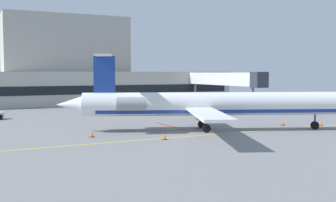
% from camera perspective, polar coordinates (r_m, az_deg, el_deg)
% --- Properties ---
extents(ground, '(120.00, 120.00, 0.11)m').
position_cam_1_polar(ground, '(42.74, 2.40, -4.72)').
color(ground, slate).
extents(terminal_building, '(65.57, 16.67, 18.41)m').
position_cam_1_polar(terminal_building, '(88.16, -13.04, 3.84)').
color(terminal_building, '#B7B2A8').
rests_on(terminal_building, ground).
extents(jet_bridge_west, '(2.40, 23.83, 6.56)m').
position_cam_1_polar(jet_bridge_west, '(77.73, 8.00, 3.05)').
color(jet_bridge_west, silver).
rests_on(jet_bridge_west, ground).
extents(regional_jet, '(33.19, 25.17, 8.37)m').
position_cam_1_polar(regional_jet, '(45.36, 6.21, -0.45)').
color(regional_jet, white).
rests_on(regional_jet, ground).
extents(pushback_tractor, '(2.27, 3.01, 2.16)m').
position_cam_1_polar(pushback_tractor, '(60.36, 5.34, -1.20)').
color(pushback_tractor, '#1E4CB2').
rests_on(pushback_tractor, ground).
extents(fuel_tank, '(7.25, 2.49, 2.70)m').
position_cam_1_polar(fuel_tank, '(75.67, -0.95, 0.27)').
color(fuel_tank, white).
rests_on(fuel_tank, ground).
extents(safety_cone_alpha, '(0.47, 0.47, 0.55)m').
position_cam_1_polar(safety_cone_alpha, '(39.24, -0.50, -5.06)').
color(safety_cone_alpha, orange).
rests_on(safety_cone_alpha, ground).
extents(safety_cone_bravo, '(0.47, 0.47, 0.55)m').
position_cam_1_polar(safety_cone_bravo, '(51.72, 15.77, -3.01)').
color(safety_cone_bravo, orange).
rests_on(safety_cone_bravo, ground).
extents(safety_cone_charlie, '(0.47, 0.47, 0.55)m').
position_cam_1_polar(safety_cone_charlie, '(41.41, -10.63, -4.66)').
color(safety_cone_charlie, orange).
rests_on(safety_cone_charlie, ground).
extents(safety_cone_delta, '(0.47, 0.47, 0.55)m').
position_cam_1_polar(safety_cone_delta, '(52.74, 20.61, -2.99)').
color(safety_cone_delta, orange).
rests_on(safety_cone_delta, ground).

